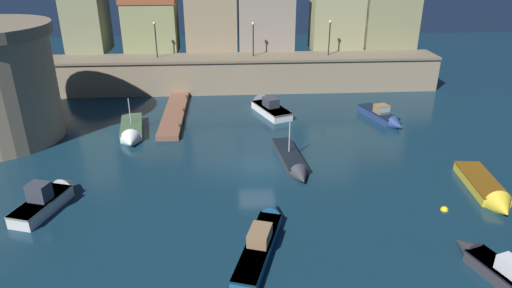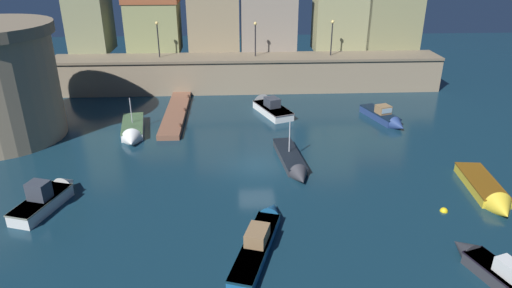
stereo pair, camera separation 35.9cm
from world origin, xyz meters
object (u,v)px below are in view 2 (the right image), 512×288
moored_boat_0 (132,131)px  moored_boat_6 (497,272)px  moored_boat_1 (385,117)px  moored_boat_7 (489,193)px  mooring_buoy_0 (444,211)px  quay_lamp_0 (158,34)px  moored_boat_4 (49,196)px  quay_lamp_1 (255,34)px  moored_boat_2 (293,162)px  moored_boat_3 (261,236)px  moored_boat_5 (268,106)px  quay_lamp_2 (332,32)px

moored_boat_0 → moored_boat_6: 26.78m
moored_boat_1 → moored_boat_7: (2.28, -12.83, -0.11)m
moored_boat_1 → moored_boat_6: bearing=-20.7°
moored_boat_7 → mooring_buoy_0: bearing=-61.7°
quay_lamp_0 → moored_boat_7: quay_lamp_0 is taller
moored_boat_4 → moored_boat_6: size_ratio=0.95×
quay_lamp_1 → moored_boat_2: quay_lamp_1 is taller
quay_lamp_0 → moored_boat_2: 21.99m
moored_boat_2 → moored_boat_6: (7.78, -11.85, 0.14)m
quay_lamp_1 → moored_boat_0: (-10.41, -11.89, -5.43)m
moored_boat_3 → mooring_buoy_0: size_ratio=16.26×
moored_boat_0 → moored_boat_5: size_ratio=1.02×
quay_lamp_1 → mooring_buoy_0: bearing=-68.3°
moored_boat_3 → moored_boat_4: size_ratio=1.39×
moored_boat_2 → moored_boat_5: (-0.86, 11.36, 0.13)m
moored_boat_2 → quay_lamp_1: bearing=179.1°
quay_lamp_1 → moored_boat_2: size_ratio=0.51×
quay_lamp_2 → moored_boat_7: size_ratio=0.56×
moored_boat_0 → moored_boat_4: 10.65m
quay_lamp_2 → moored_boat_2: quay_lamp_2 is taller
moored_boat_5 → moored_boat_4: bearing=116.2°
quay_lamp_0 → moored_boat_7: 32.54m
moored_boat_6 → moored_boat_7: moored_boat_6 is taller
quay_lamp_1 → moored_boat_4: quay_lamp_1 is taller
quay_lamp_1 → mooring_buoy_0: quay_lamp_1 is taller
quay_lamp_2 → moored_boat_0: size_ratio=0.56×
moored_boat_3 → mooring_buoy_0: moored_boat_3 is taller
quay_lamp_2 → mooring_buoy_0: bearing=-85.5°
quay_lamp_0 → moored_boat_2: size_ratio=0.53×
moored_boat_4 → moored_boat_7: (26.13, -0.62, -0.20)m
moored_boat_3 → moored_boat_5: bearing=12.2°
moored_boat_1 → moored_boat_5: (-9.82, 3.30, 0.01)m
moored_boat_4 → mooring_buoy_0: bearing=-77.8°
moored_boat_1 → moored_boat_5: size_ratio=0.92×
moored_boat_4 → moored_boat_3: bearing=-92.3°
quay_lamp_2 → moored_boat_4: bearing=-133.4°
moored_boat_2 → mooring_buoy_0: bearing=46.2°
moored_boat_2 → moored_boat_0: bearing=-123.0°
moored_boat_3 → moored_boat_6: size_ratio=1.31×
quay_lamp_2 → mooring_buoy_0: (1.88, -24.10, -5.85)m
mooring_buoy_0 → moored_boat_4: bearing=175.1°
quay_lamp_0 → moored_boat_6: (19.12, -29.85, -5.41)m
moored_boat_4 → quay_lamp_1: bearing=-13.8°
moored_boat_2 → moored_boat_6: 14.18m
moored_boat_1 → moored_boat_4: 26.79m
moored_boat_1 → quay_lamp_1: bearing=-150.4°
quay_lamp_1 → moored_boat_6: bearing=-72.4°
moored_boat_0 → moored_boat_6: moored_boat_0 is taller
moored_boat_0 → moored_boat_6: bearing=38.5°
moored_boat_6 → moored_boat_7: bearing=-43.7°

